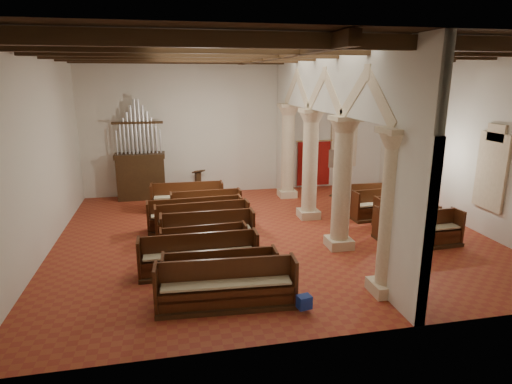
% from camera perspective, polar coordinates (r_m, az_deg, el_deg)
% --- Properties ---
extents(floor, '(14.00, 14.00, 0.00)m').
position_cam_1_polar(floor, '(14.55, 2.09, -5.68)').
color(floor, '#923920').
rests_on(floor, ground).
extents(ceiling, '(14.00, 14.00, 0.00)m').
position_cam_1_polar(ceiling, '(13.64, 2.34, 18.62)').
color(ceiling, black).
rests_on(ceiling, wall_back).
extents(wall_back, '(14.00, 0.02, 6.00)m').
position_cam_1_polar(wall_back, '(19.61, -2.01, 8.76)').
color(wall_back, beige).
rests_on(wall_back, floor).
extents(wall_front, '(14.00, 0.02, 6.00)m').
position_cam_1_polar(wall_front, '(8.20, 12.23, -0.50)').
color(wall_front, beige).
rests_on(wall_front, floor).
extents(wall_left, '(0.02, 12.00, 6.00)m').
position_cam_1_polar(wall_left, '(13.90, -27.17, 4.49)').
color(wall_left, beige).
rests_on(wall_left, floor).
extents(wall_right, '(0.02, 12.00, 6.00)m').
position_cam_1_polar(wall_right, '(16.87, 26.13, 6.21)').
color(wall_right, beige).
rests_on(wall_right, floor).
extents(ceiling_beams, '(13.80, 11.80, 0.30)m').
position_cam_1_polar(ceiling_beams, '(13.63, 2.33, 17.86)').
color(ceiling_beams, '#342210').
rests_on(ceiling_beams, wall_back).
extents(arcade, '(0.90, 11.90, 6.00)m').
position_cam_1_polar(arcade, '(14.24, 9.36, 8.46)').
color(arcade, beige).
rests_on(arcade, floor).
extents(window_right_a, '(0.03, 1.00, 2.20)m').
position_cam_1_polar(window_right_a, '(15.83, 28.99, 2.42)').
color(window_right_a, '#2C6551').
rests_on(window_right_a, wall_right).
extents(window_right_b, '(0.03, 1.00, 2.20)m').
position_cam_1_polar(window_right_b, '(18.99, 21.27, 5.10)').
color(window_right_b, '#2C6551').
rests_on(window_right_b, wall_right).
extents(window_back, '(1.00, 0.03, 2.20)m').
position_cam_1_polar(window_back, '(21.10, 11.62, 6.72)').
color(window_back, '#2C6551').
rests_on(window_back, wall_back).
extents(pipe_organ, '(2.10, 0.85, 4.40)m').
position_cam_1_polar(pipe_organ, '(19.13, -15.13, 3.14)').
color(pipe_organ, '#342210').
rests_on(pipe_organ, floor).
extents(lectern, '(0.59, 0.63, 1.21)m').
position_cam_1_polar(lectern, '(19.31, -7.71, 0.98)').
color(lectern, '#332210').
rests_on(lectern, floor).
extents(dossal_curtain, '(1.80, 0.07, 2.17)m').
position_cam_1_polar(dossal_curtain, '(20.68, 7.70, 3.82)').
color(dossal_curtain, maroon).
rests_on(dossal_curtain, floor).
extents(processional_banner, '(0.51, 0.65, 2.26)m').
position_cam_1_polar(processional_banner, '(19.29, 10.30, 1.73)').
color(processional_banner, '#342210').
rests_on(processional_banner, floor).
extents(hymnal_box_a, '(0.34, 0.30, 0.30)m').
position_cam_1_polar(hymnal_box_a, '(10.01, 6.45, -14.35)').
color(hymnal_box_a, navy).
rests_on(hymnal_box_a, floor).
extents(hymnal_box_b, '(0.38, 0.33, 0.32)m').
position_cam_1_polar(hymnal_box_b, '(11.23, 2.28, -10.77)').
color(hymnal_box_b, navy).
rests_on(hymnal_box_b, floor).
extents(hymnal_box_c, '(0.36, 0.30, 0.34)m').
position_cam_1_polar(hymnal_box_c, '(13.91, -1.96, -5.48)').
color(hymnal_box_c, '#163999').
rests_on(hymnal_box_c, floor).
extents(tube_heater_a, '(0.93, 0.30, 0.09)m').
position_cam_1_polar(tube_heater_a, '(10.46, -1.08, -13.46)').
color(tube_heater_a, silver).
rests_on(tube_heater_a, floor).
extents(tube_heater_b, '(0.88, 0.24, 0.09)m').
position_cam_1_polar(tube_heater_b, '(11.35, -9.27, -11.26)').
color(tube_heater_b, silver).
rests_on(tube_heater_b, floor).
extents(nave_pew_0, '(3.26, 0.94, 1.13)m').
position_cam_1_polar(nave_pew_0, '(10.11, -3.94, -13.19)').
color(nave_pew_0, '#342210').
rests_on(nave_pew_0, floor).
extents(nave_pew_1, '(2.83, 0.79, 1.05)m').
position_cam_1_polar(nave_pew_1, '(10.79, -4.74, -11.46)').
color(nave_pew_1, '#342210').
rests_on(nave_pew_1, floor).
extents(nave_pew_2, '(3.19, 0.73, 1.09)m').
position_cam_1_polar(nave_pew_2, '(11.78, -7.57, -9.09)').
color(nave_pew_2, '#342210').
rests_on(nave_pew_2, floor).
extents(nave_pew_3, '(2.54, 0.75, 0.96)m').
position_cam_1_polar(nave_pew_3, '(12.75, -6.91, -7.34)').
color(nave_pew_3, '#342210').
rests_on(nave_pew_3, floor).
extents(nave_pew_4, '(2.87, 0.78, 1.15)m').
position_cam_1_polar(nave_pew_4, '(13.38, -6.42, -5.92)').
color(nave_pew_4, '#342210').
rests_on(nave_pew_4, floor).
extents(nave_pew_5, '(3.18, 0.87, 1.07)m').
position_cam_1_polar(nave_pew_5, '(14.59, -7.10, -4.26)').
color(nave_pew_5, '#342210').
rests_on(nave_pew_5, floor).
extents(nave_pew_6, '(3.31, 0.88, 1.07)m').
position_cam_1_polar(nave_pew_6, '(15.14, -8.09, -3.57)').
color(nave_pew_6, '#342210').
rests_on(nave_pew_6, floor).
extents(nave_pew_7, '(2.67, 0.77, 1.02)m').
position_cam_1_polar(nave_pew_7, '(16.32, -6.63, -2.21)').
color(nave_pew_7, '#342210').
rests_on(nave_pew_7, floor).
extents(nave_pew_8, '(2.83, 0.80, 1.13)m').
position_cam_1_polar(nave_pew_8, '(17.19, -9.12, -1.27)').
color(nave_pew_8, '#342210').
rests_on(nave_pew_8, floor).
extents(aisle_pew_0, '(1.91, 0.84, 1.12)m').
position_cam_1_polar(aisle_pew_0, '(14.60, 22.39, -5.20)').
color(aisle_pew_0, '#342210').
rests_on(aisle_pew_0, floor).
extents(aisle_pew_1, '(2.13, 0.79, 1.09)m').
position_cam_1_polar(aisle_pew_1, '(14.99, 19.36, -4.44)').
color(aisle_pew_1, '#342210').
rests_on(aisle_pew_1, floor).
extents(aisle_pew_2, '(1.84, 0.80, 1.10)m').
position_cam_1_polar(aisle_pew_2, '(16.00, 18.66, -3.14)').
color(aisle_pew_2, '#342210').
rests_on(aisle_pew_2, floor).
extents(aisle_pew_3, '(2.07, 0.87, 1.11)m').
position_cam_1_polar(aisle_pew_3, '(16.64, 15.99, -2.22)').
color(aisle_pew_3, '#342210').
rests_on(aisle_pew_3, floor).
extents(aisle_pew_4, '(2.06, 0.79, 1.11)m').
position_cam_1_polar(aisle_pew_4, '(17.39, 14.50, -1.38)').
color(aisle_pew_4, '#342210').
rests_on(aisle_pew_4, floor).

